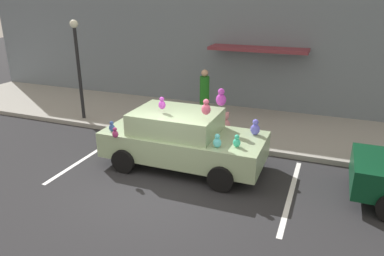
{
  "coord_description": "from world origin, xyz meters",
  "views": [
    {
      "loc": [
        3.57,
        -6.85,
        4.46
      ],
      "look_at": [
        0.06,
        2.07,
        0.9
      ],
      "focal_mm": 34.02,
      "sensor_mm": 36.0,
      "label": 1
    }
  ],
  "objects_px": {
    "street_lamp_post": "(78,59)",
    "teddy_bear_on_sidewalk": "(225,123)",
    "pedestrian_near_shopfront": "(204,94)",
    "plush_covered_car": "(182,138)"
  },
  "relations": [
    {
      "from": "street_lamp_post",
      "to": "teddy_bear_on_sidewalk",
      "type": "bearing_deg",
      "value": 4.62
    },
    {
      "from": "plush_covered_car",
      "to": "pedestrian_near_shopfront",
      "type": "distance_m",
      "value": 4.08
    },
    {
      "from": "teddy_bear_on_sidewalk",
      "to": "street_lamp_post",
      "type": "relative_size",
      "value": 0.21
    },
    {
      "from": "plush_covered_car",
      "to": "teddy_bear_on_sidewalk",
      "type": "xyz_separation_m",
      "value": [
        0.47,
        2.45,
        -0.31
      ]
    },
    {
      "from": "pedestrian_near_shopfront",
      "to": "teddy_bear_on_sidewalk",
      "type": "bearing_deg",
      "value": -50.99
    },
    {
      "from": "street_lamp_post",
      "to": "pedestrian_near_shopfront",
      "type": "distance_m",
      "value": 4.66
    },
    {
      "from": "plush_covered_car",
      "to": "pedestrian_near_shopfront",
      "type": "bearing_deg",
      "value": 101.12
    },
    {
      "from": "plush_covered_car",
      "to": "teddy_bear_on_sidewalk",
      "type": "bearing_deg",
      "value": 79.27
    },
    {
      "from": "teddy_bear_on_sidewalk",
      "to": "street_lamp_post",
      "type": "distance_m",
      "value": 5.58
    },
    {
      "from": "teddy_bear_on_sidewalk",
      "to": "pedestrian_near_shopfront",
      "type": "xyz_separation_m",
      "value": [
        -1.25,
        1.54,
        0.46
      ]
    }
  ]
}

